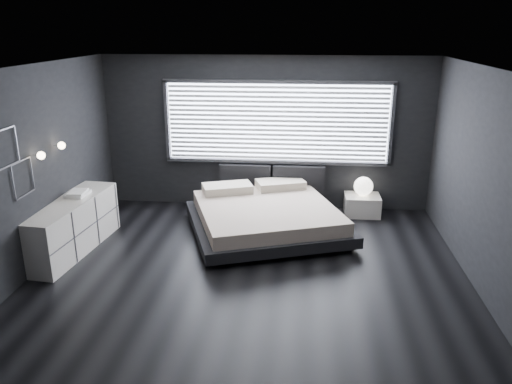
# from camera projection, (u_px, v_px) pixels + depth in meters

# --- Properties ---
(room) EXTENTS (6.04, 6.00, 2.80)m
(room) POSITION_uv_depth(u_px,v_px,m) (250.00, 176.00, 6.57)
(room) COLOR black
(room) RESTS_ON ground
(window) EXTENTS (4.14, 0.09, 1.52)m
(window) POSITION_uv_depth(u_px,v_px,m) (277.00, 123.00, 9.03)
(window) COLOR white
(window) RESTS_ON ground
(headboard) EXTENTS (1.96, 0.16, 0.52)m
(headboard) POSITION_uv_depth(u_px,v_px,m) (272.00, 179.00, 9.31)
(headboard) COLOR black
(headboard) RESTS_ON ground
(sconce_near) EXTENTS (0.18, 0.11, 0.11)m
(sconce_near) POSITION_uv_depth(u_px,v_px,m) (41.00, 155.00, 6.82)
(sconce_near) COLOR silver
(sconce_near) RESTS_ON ground
(sconce_far) EXTENTS (0.18, 0.11, 0.11)m
(sconce_far) POSITION_uv_depth(u_px,v_px,m) (61.00, 145.00, 7.39)
(sconce_far) COLOR silver
(sconce_far) RESTS_ON ground
(wall_art_upper) EXTENTS (0.01, 0.48, 0.48)m
(wall_art_upper) POSITION_uv_depth(u_px,v_px,m) (7.00, 148.00, 6.18)
(wall_art_upper) COLOR #47474C
(wall_art_upper) RESTS_ON ground
(wall_art_lower) EXTENTS (0.01, 0.48, 0.48)m
(wall_art_lower) POSITION_uv_depth(u_px,v_px,m) (23.00, 178.00, 6.57)
(wall_art_lower) COLOR #47474C
(wall_art_lower) RESTS_ON ground
(bed) EXTENTS (3.03, 2.97, 0.62)m
(bed) POSITION_uv_depth(u_px,v_px,m) (266.00, 216.00, 8.28)
(bed) COLOR black
(bed) RESTS_ON ground
(nightstand) EXTENTS (0.63, 0.53, 0.37)m
(nightstand) POSITION_uv_depth(u_px,v_px,m) (362.00, 205.00, 9.08)
(nightstand) COLOR silver
(nightstand) RESTS_ON ground
(orb_lamp) EXTENTS (0.34, 0.34, 0.34)m
(orb_lamp) POSITION_uv_depth(u_px,v_px,m) (363.00, 186.00, 8.98)
(orb_lamp) COLOR white
(orb_lamp) RESTS_ON nightstand
(dresser) EXTENTS (0.76, 2.04, 0.80)m
(dresser) POSITION_uv_depth(u_px,v_px,m) (71.00, 226.00, 7.56)
(dresser) COLOR silver
(dresser) RESTS_ON ground
(book_stack) EXTENTS (0.30, 0.38, 0.08)m
(book_stack) POSITION_uv_depth(u_px,v_px,m) (78.00, 193.00, 7.68)
(book_stack) COLOR white
(book_stack) RESTS_ON dresser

